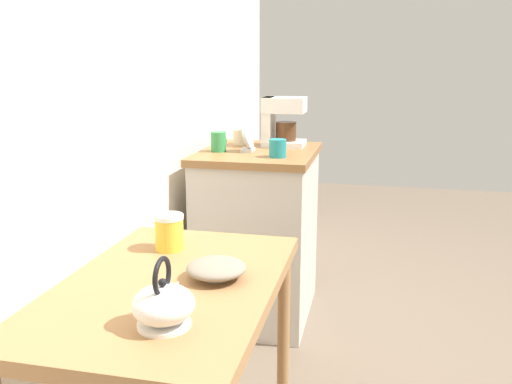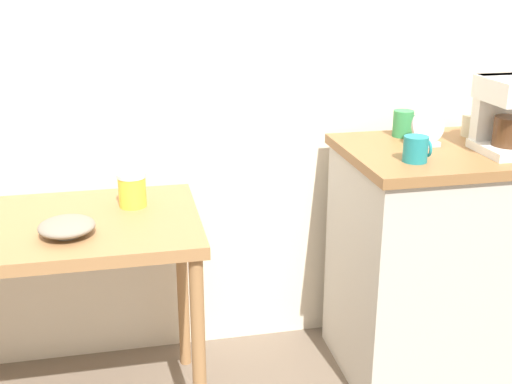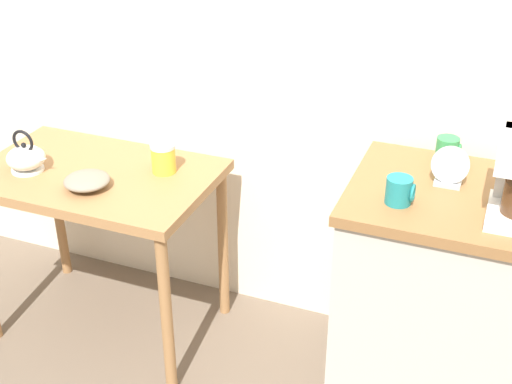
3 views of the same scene
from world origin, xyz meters
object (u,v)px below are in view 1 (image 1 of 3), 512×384
at_px(canister_enamel, 169,232).
at_px(bowl_stoneware, 216,268).
at_px(teakettle, 164,304).
at_px(table_clock, 248,140).
at_px(coffee_maker, 280,120).
at_px(mug_dark_teal, 278,148).
at_px(mug_small_cream, 240,137).
at_px(mug_tall_green, 219,142).

bearing_deg(canister_enamel, bowl_stoneware, -132.50).
relative_size(teakettle, table_clock, 1.36).
xyz_separation_m(canister_enamel, table_clock, (1.05, -0.01, 0.15)).
bearing_deg(coffee_maker, bowl_stoneware, -176.70).
xyz_separation_m(mug_dark_teal, mug_small_cream, (0.36, 0.28, -0.00)).
distance_m(bowl_stoneware, teakettle, 0.30).
distance_m(mug_tall_green, mug_small_cream, 0.27).
xyz_separation_m(canister_enamel, mug_small_cream, (1.29, 0.09, 0.14)).
bearing_deg(mug_dark_teal, table_clock, 54.57).
bearing_deg(table_clock, mug_small_cream, 22.57).
bearing_deg(coffee_maker, mug_tall_green, 132.64).
distance_m(coffee_maker, table_clock, 0.27).
height_order(canister_enamel, coffee_maker, coffee_maker).
relative_size(canister_enamel, mug_dark_teal, 1.32).
bearing_deg(teakettle, table_clock, 6.38).
relative_size(bowl_stoneware, coffee_maker, 0.65).
bearing_deg(coffee_maker, table_clock, 150.83).
relative_size(bowl_stoneware, mug_small_cream, 1.90).
xyz_separation_m(mug_tall_green, mug_small_cream, (0.26, -0.05, -0.01)).
xyz_separation_m(teakettle, mug_dark_teal, (1.42, -0.00, 0.14)).
distance_m(mug_dark_teal, mug_small_cream, 0.46).
xyz_separation_m(bowl_stoneware, mug_dark_teal, (1.13, 0.03, 0.17)).
relative_size(mug_tall_green, table_clock, 0.75).
xyz_separation_m(bowl_stoneware, table_clock, (1.25, 0.21, 0.18)).
distance_m(teakettle, mug_small_cream, 1.81).
xyz_separation_m(mug_tall_green, mug_dark_teal, (-0.10, -0.32, -0.01)).
relative_size(canister_enamel, mug_tall_green, 1.17).
relative_size(mug_tall_green, mug_dark_teal, 1.13).
distance_m(bowl_stoneware, table_clock, 1.28).
height_order(coffee_maker, mug_small_cream, coffee_maker).
bearing_deg(table_clock, mug_tall_green, 99.94).
bearing_deg(mug_small_cream, bowl_stoneware, -168.29).
bearing_deg(canister_enamel, table_clock, -0.52).
height_order(teakettle, mug_tall_green, mug_tall_green).
relative_size(bowl_stoneware, mug_tall_green, 1.70).
relative_size(bowl_stoneware, mug_dark_teal, 1.91).
bearing_deg(coffee_maker, teakettle, -178.44).
bearing_deg(mug_small_cream, teakettle, -171.33).
height_order(canister_enamel, table_clock, table_clock).
bearing_deg(teakettle, mug_dark_teal, -0.14).
relative_size(bowl_stoneware, teakettle, 0.94).
height_order(mug_small_cream, table_clock, table_clock).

